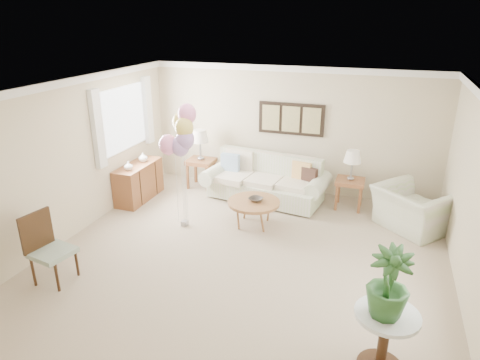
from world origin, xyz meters
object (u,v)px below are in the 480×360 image
(sofa, at_px, (266,183))
(coffee_table, at_px, (254,203))
(balloon_cluster, at_px, (181,133))
(armchair, at_px, (412,209))
(accent_chair, at_px, (47,246))

(sofa, height_order, coffee_table, sofa)
(balloon_cluster, bearing_deg, sofa, 58.10)
(armchair, height_order, balloon_cluster, balloon_cluster)
(sofa, distance_m, coffee_table, 1.21)
(sofa, bearing_deg, balloon_cluster, -121.90)
(accent_chair, bearing_deg, coffee_table, 49.15)
(sofa, distance_m, armchair, 2.79)
(accent_chair, height_order, balloon_cluster, balloon_cluster)
(coffee_table, height_order, accent_chair, accent_chair)
(sofa, height_order, armchair, sofa)
(sofa, height_order, balloon_cluster, balloon_cluster)
(coffee_table, bearing_deg, balloon_cluster, -158.93)
(coffee_table, xyz_separation_m, armchair, (2.64, 0.77, -0.06))
(coffee_table, height_order, armchair, armchair)
(armchair, relative_size, accent_chair, 1.12)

